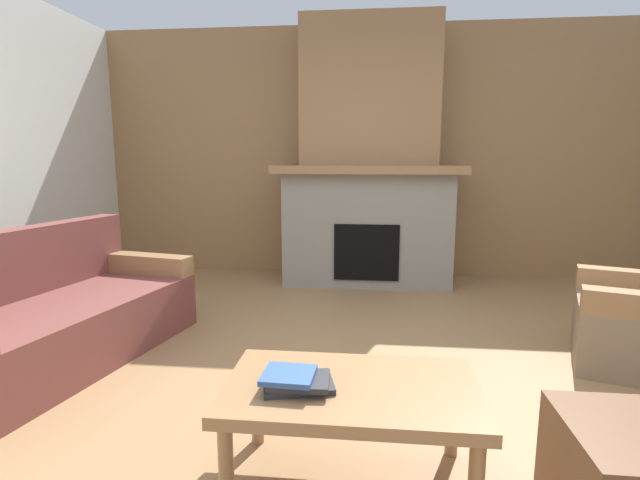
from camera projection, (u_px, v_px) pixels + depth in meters
The scene contains 6 objects.
ground at pixel (361, 401), 2.62m from camera, with size 9.00×9.00×0.00m, color #9E754C.
wall_back_wood_panel at pixel (369, 153), 5.33m from camera, with size 6.00×0.12×2.70m, color #997047.
fireplace at pixel (368, 171), 4.99m from camera, with size 1.90×0.82×2.70m.
couch at pixel (54, 318), 3.10m from camera, with size 1.19×1.93×0.85m.
coffee_table at pixel (351, 397), 1.90m from camera, with size 1.00×0.60×0.43m.
book_stack_near_edge at pixel (296, 380), 1.86m from camera, with size 0.31×0.25×0.07m.
Camera 1 is at (0.04, -2.44, 1.31)m, focal length 26.97 mm.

